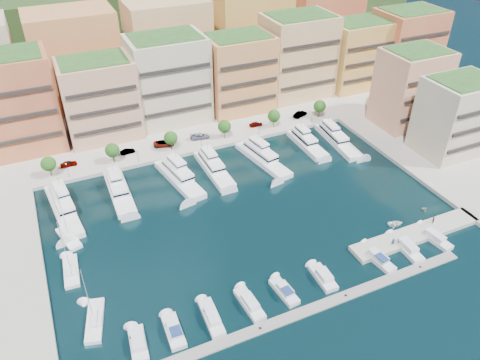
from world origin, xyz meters
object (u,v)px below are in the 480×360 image
(tender_2, at_px, (396,224))
(person_1, at_px, (433,220))
(cruiser_4, at_px, (284,292))
(car_4, at_px, (256,124))
(tree_3, at_px, (224,126))
(lamppost_1, at_px, (137,153))
(tender_3, at_px, (424,209))
(tree_1, at_px, (112,150))
(tree_4, at_px, (274,116))
(cruiser_7, at_px, (377,258))
(cruiser_8, at_px, (406,248))
(yacht_5, at_px, (306,142))
(car_5, at_px, (300,114))
(lamppost_4, at_px, (312,114))
(yacht_0, at_px, (63,207))
(cruiser_0, at_px, (138,344))
(car_1, at_px, (128,151))
(car_3, at_px, (200,136))
(yacht_4, at_px, (262,157))
(lamppost_2, at_px, (201,139))
(cruiser_2, at_px, (212,318))
(lamppost_0, at_px, (67,168))
(yacht_6, at_px, (336,138))
(tree_0, at_px, (48,164))
(cruiser_3, at_px, (250,304))
(cruiser_1, at_px, (174,331))
(sailboat_1, at_px, (71,272))
(car_0, at_px, (69,164))
(yacht_2, at_px, (178,176))
(sailboat_2, at_px, (69,239))
(person_0, at_px, (393,242))
(sailboat_0, at_px, (95,321))
(cruiser_9, at_px, (434,238))
(yacht_1, at_px, (119,190))
(tree_2, at_px, (171,138))

(tender_2, height_order, person_1, person_1)
(cruiser_4, bearing_deg, car_4, 68.81)
(tree_3, relative_size, tender_2, 1.60)
(lamppost_1, relative_size, tender_3, 2.59)
(tree_1, distance_m, tree_4, 48.00)
(cruiser_7, distance_m, cruiser_8, 7.63)
(yacht_5, xyz_separation_m, person_1, (7.28, -42.35, 0.63))
(car_5, bearing_deg, lamppost_4, 171.60)
(lamppost_4, distance_m, yacht_0, 76.11)
(lamppost_1, height_order, cruiser_0, lamppost_1)
(car_1, height_order, car_3, car_3)
(tree_1, xyz_separation_m, yacht_4, (36.93, -14.10, -3.65))
(tree_4, height_order, lamppost_2, tree_4)
(yacht_0, bearing_deg, cruiser_2, -65.24)
(lamppost_2, xyz_separation_m, car_5, (34.84, 5.00, -1.99))
(lamppost_0, height_order, lamppost_2, same)
(yacht_6, bearing_deg, cruiser_7, -114.08)
(tree_0, distance_m, cruiser_3, 64.86)
(yacht_0, bearing_deg, cruiser_1, -73.35)
(yacht_0, height_order, cruiser_2, yacht_0)
(lamppost_2, xyz_separation_m, lamppost_4, (36.00, 0.00, 0.00))
(sailboat_1, bearing_deg, yacht_4, 22.24)
(cruiser_4, bearing_deg, yacht_0, 128.68)
(tree_1, relative_size, yacht_0, 0.25)
(cruiser_4, height_order, car_0, car_0)
(yacht_4, relative_size, sailboat_1, 1.61)
(yacht_4, xyz_separation_m, cruiser_2, (-31.91, -43.99, -0.54))
(lamppost_0, xyz_separation_m, car_0, (0.71, 5.46, -2.10))
(car_0, bearing_deg, cruiser_1, -173.53)
(yacht_4, bearing_deg, yacht_2, 178.76)
(sailboat_2, bearing_deg, lamppost_2, 30.51)
(sailboat_1, xyz_separation_m, person_0, (62.82, -20.68, 1.58))
(cruiser_2, relative_size, car_4, 2.15)
(sailboat_0, bearing_deg, person_0, -6.12)
(cruiser_9, xyz_separation_m, tender_2, (-4.19, 7.37, -0.18))
(lamppost_1, bearing_deg, sailboat_1, -123.56)
(yacht_6, relative_size, person_0, 11.68)
(cruiser_8, xyz_separation_m, person_1, (10.34, 3.67, 1.29))
(cruiser_8, xyz_separation_m, person_0, (-2.52, 1.57, 1.35))
(yacht_1, bearing_deg, lamppost_4, 10.11)
(tree_2, relative_size, cruiser_3, 0.67)
(sailboat_1, bearing_deg, cruiser_3, -37.67)
(yacht_4, bearing_deg, tender_3, -54.39)
(cruiser_9, bearing_deg, cruiser_8, -179.97)
(tree_3, bearing_deg, yacht_4, -70.73)
(car_5, bearing_deg, yacht_1, 83.37)
(person_0, bearing_deg, cruiser_0, 39.10)
(tree_4, height_order, car_5, tree_4)
(tender_2, bearing_deg, cruiser_3, 113.25)
(cruiser_2, xyz_separation_m, car_3, (20.24, 60.65, 1.27))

